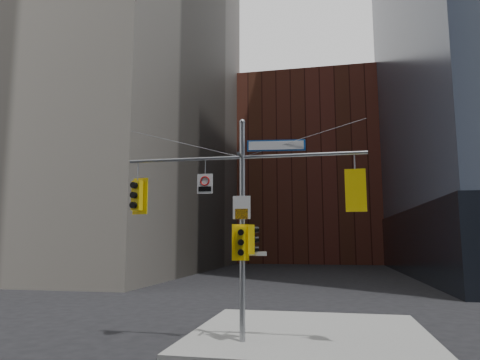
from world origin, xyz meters
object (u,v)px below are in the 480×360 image
at_px(signal_assembly, 242,205).
at_px(regulatory_sign_arm, 205,183).
at_px(traffic_light_east_arm, 356,191).
at_px(street_sign_blade, 276,145).
at_px(traffic_light_pole_side, 252,239).
at_px(traffic_light_pole_front, 241,242).
at_px(traffic_light_west_arm, 137,196).

distance_m(signal_assembly, regulatory_sign_arm, 1.47).
bearing_deg(signal_assembly, traffic_light_east_arm, 0.01).
xyz_separation_m(signal_assembly, traffic_light_east_arm, (3.59, 0.00, 0.38)).
relative_size(signal_assembly, street_sign_blade, 4.22).
bearing_deg(regulatory_sign_arm, traffic_light_east_arm, 0.66).
height_order(traffic_light_pole_side, street_sign_blade, street_sign_blade).
distance_m(traffic_light_east_arm, regulatory_sign_arm, 4.87).
relative_size(signal_assembly, traffic_light_pole_front, 6.96).
bearing_deg(signal_assembly, street_sign_blade, 0.17).
height_order(traffic_light_pole_side, regulatory_sign_arm, regulatory_sign_arm).
distance_m(signal_assembly, street_sign_blade, 2.24).
distance_m(traffic_light_west_arm, traffic_light_pole_side, 4.28).
relative_size(traffic_light_west_arm, traffic_light_pole_side, 1.35).
bearing_deg(regulatory_sign_arm, street_sign_blade, 0.98).
bearing_deg(traffic_light_east_arm, traffic_light_pole_side, 2.96).
bearing_deg(street_sign_blade, signal_assembly, 173.63).
height_order(signal_assembly, traffic_light_west_arm, signal_assembly).
height_order(traffic_light_west_arm, traffic_light_pole_side, traffic_light_west_arm).
bearing_deg(signal_assembly, regulatory_sign_arm, -179.08).
xyz_separation_m(traffic_light_west_arm, traffic_light_east_arm, (7.28, -0.01, -0.00)).
xyz_separation_m(traffic_light_west_arm, street_sign_blade, (4.82, -0.01, 1.55)).
xyz_separation_m(signal_assembly, traffic_light_west_arm, (-3.70, 0.01, 0.38)).
relative_size(traffic_light_west_arm, regulatory_sign_arm, 1.91).
bearing_deg(traffic_light_pole_side, traffic_light_west_arm, 76.34).
distance_m(traffic_light_pole_front, street_sign_blade, 3.34).
bearing_deg(traffic_light_east_arm, street_sign_blade, 3.18).
xyz_separation_m(street_sign_blade, regulatory_sign_arm, (-2.40, -0.02, -1.18)).
relative_size(signal_assembly, regulatory_sign_arm, 12.06).
distance_m(traffic_light_east_arm, street_sign_blade, 2.91).
bearing_deg(regulatory_sign_arm, signal_assembly, 1.33).
xyz_separation_m(traffic_light_west_arm, traffic_light_pole_side, (4.01, 0.00, -1.49)).
relative_size(traffic_light_east_arm, regulatory_sign_arm, 1.99).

